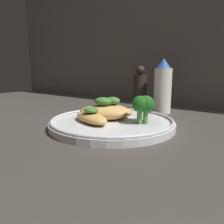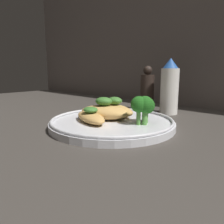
# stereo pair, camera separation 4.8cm
# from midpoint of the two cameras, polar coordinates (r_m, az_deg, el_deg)

# --- Properties ---
(ground_plane) EXTENTS (1.80, 1.80, 0.01)m
(ground_plane) POSITION_cam_midpoint_polar(r_m,az_deg,el_deg) (0.49, 2.82, -4.48)
(ground_plane) COLOR #3D3833
(plate) EXTENTS (0.28, 0.28, 0.02)m
(plate) POSITION_cam_midpoint_polar(r_m,az_deg,el_deg) (0.49, 2.84, -2.80)
(plate) COLOR silver
(plate) RESTS_ON ground_plane
(grilled_meat_front) EXTENTS (0.12, 0.08, 0.03)m
(grilled_meat_front) POSITION_cam_midpoint_polar(r_m,az_deg,el_deg) (0.47, -2.68, -1.19)
(grilled_meat_front) COLOR tan
(grilled_meat_front) RESTS_ON plate
(grilled_meat_middle) EXTENTS (0.13, 0.10, 0.05)m
(grilled_meat_middle) POSITION_cam_midpoint_polar(r_m,az_deg,el_deg) (0.50, 0.24, 0.11)
(grilled_meat_middle) COLOR tan
(grilled_meat_middle) RESTS_ON plate
(grilled_meat_back) EXTENTS (0.12, 0.06, 0.05)m
(grilled_meat_back) POSITION_cam_midpoint_polar(r_m,az_deg,el_deg) (0.54, 3.33, 0.77)
(grilled_meat_back) COLOR tan
(grilled_meat_back) RESTS_ON plate
(broccoli_bunch) EXTENTS (0.05, 0.06, 0.06)m
(broccoli_bunch) POSITION_cam_midpoint_polar(r_m,az_deg,el_deg) (0.46, 11.07, 1.63)
(broccoli_bunch) COLOR #569942
(broccoli_bunch) RESTS_ON plate
(sauce_bottle) EXTENTS (0.05, 0.05, 0.16)m
(sauce_bottle) POSITION_cam_midpoint_polar(r_m,az_deg,el_deg) (0.65, 16.88, 6.10)
(sauce_bottle) COLOR white
(sauce_bottle) RESTS_ON ground_plane
(pepper_grinder) EXTENTS (0.04, 0.04, 0.14)m
(pepper_grinder) POSITION_cam_midpoint_polar(r_m,az_deg,el_deg) (0.69, 11.16, 5.46)
(pepper_grinder) COLOR black
(pepper_grinder) RESTS_ON ground_plane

